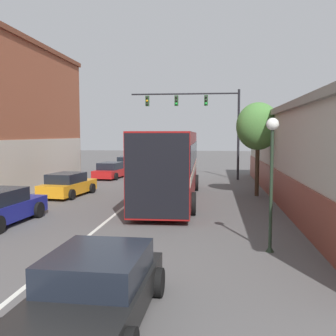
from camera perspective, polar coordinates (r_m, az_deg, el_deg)
name	(u,v)px	position (r m, az deg, el deg)	size (l,w,h in m)	color
lane_center_line	(130,202)	(20.46, -5.52, -4.95)	(0.14, 41.92, 0.01)	silver
bus	(170,162)	(20.70, 0.34, 0.82)	(3.07, 12.12, 3.61)	maroon
hatchback_foreground	(95,289)	(7.80, -10.54, -16.84)	(2.27, 4.32, 1.27)	black
parked_car_left_near	(111,171)	(31.77, -8.23, -0.38)	(2.27, 4.49, 1.28)	red
parked_car_left_mid	(68,185)	(23.06, -14.34, -2.41)	(2.34, 4.30, 1.32)	orange
parked_car_left_distant	(128,164)	(37.65, -5.80, 0.56)	(2.18, 4.68, 1.40)	#285633
traffic_signal_gantry	(203,113)	(30.70, 5.09, 7.97)	(8.42, 0.36, 6.93)	black
street_lamp	(272,166)	(11.88, 14.81, 0.24)	(0.37, 0.37, 3.97)	#233323
street_tree_near	(258,127)	(22.76, 12.92, 5.86)	(2.43, 2.19, 5.29)	#3D2D1E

